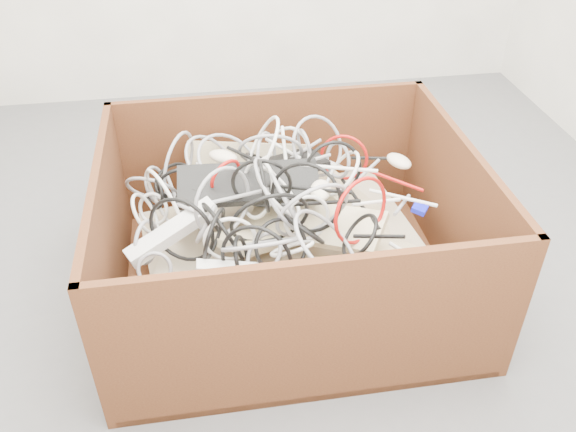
{
  "coord_description": "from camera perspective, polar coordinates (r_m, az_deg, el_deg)",
  "views": [
    {
      "loc": [
        -0.33,
        -1.74,
        1.48
      ],
      "look_at": [
        -0.08,
        -0.16,
        0.3
      ],
      "focal_mm": 37.68,
      "sensor_mm": 36.0,
      "label": 1
    }
  ],
  "objects": [
    {
      "name": "ground",
      "position": [
        2.31,
        1.32,
        -3.47
      ],
      "size": [
        3.0,
        3.0,
        0.0
      ],
      "primitive_type": "plane",
      "color": "#535355",
      "rests_on": "ground"
    },
    {
      "name": "cardboard_box",
      "position": [
        2.07,
        -0.36,
        -3.99
      ],
      "size": [
        1.18,
        0.98,
        0.54
      ],
      "color": "#3E1C0F",
      "rests_on": "ground"
    },
    {
      "name": "keyboard_pile",
      "position": [
        2.02,
        -0.75,
        -0.42
      ],
      "size": [
        0.99,
        0.9,
        0.36
      ],
      "color": "beige",
      "rests_on": "cardboard_box"
    },
    {
      "name": "mice_scatter",
      "position": [
        1.92,
        0.36,
        0.33
      ],
      "size": [
        0.81,
        0.68,
        0.22
      ],
      "color": "beige",
      "rests_on": "keyboard_pile"
    },
    {
      "name": "power_strip_left",
      "position": [
        1.85,
        -10.89,
        -1.47
      ],
      "size": [
        0.29,
        0.19,
        0.12
      ],
      "primitive_type": "cube",
      "rotation": [
        0.14,
        -0.26,
        0.46
      ],
      "color": "silver",
      "rests_on": "keyboard_pile"
    },
    {
      "name": "power_strip_right",
      "position": [
        1.7,
        -4.48,
        -5.23
      ],
      "size": [
        0.25,
        0.07,
        0.08
      ],
      "primitive_type": "cube",
      "rotation": [
        -0.1,
        0.17,
        -0.05
      ],
      "color": "silver",
      "rests_on": "keyboard_pile"
    },
    {
      "name": "vga_plug",
      "position": [
        1.99,
        12.32,
        0.67
      ],
      "size": [
        0.06,
        0.06,
        0.03
      ],
      "primitive_type": "cube",
      "rotation": [
        0.09,
        0.14,
        -0.66
      ],
      "color": "#0C11C1",
      "rests_on": "keyboard_pile"
    },
    {
      "name": "cable_tangle",
      "position": [
        1.9,
        -3.0,
        1.92
      ],
      "size": [
        1.04,
        0.87,
        0.41
      ],
      "color": "black",
      "rests_on": "keyboard_pile"
    }
  ]
}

